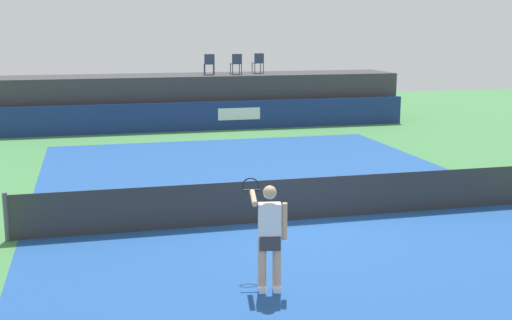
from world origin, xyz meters
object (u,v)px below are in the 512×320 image
at_px(spectator_chair_center, 258,62).
at_px(net_post_near, 6,217).
at_px(spectator_chair_far_left, 209,63).
at_px(spectator_chair_left, 236,63).
at_px(tennis_player, 269,234).

height_order(spectator_chair_center, net_post_near, spectator_chair_center).
bearing_deg(net_post_near, spectator_chair_far_left, 65.53).
bearing_deg(spectator_chair_left, net_post_near, -118.19).
bearing_deg(spectator_chair_far_left, tennis_player, -97.34).
relative_size(spectator_chair_center, net_post_near, 0.89).
xyz_separation_m(spectator_chair_far_left, net_post_near, (-6.87, -15.10, -2.19)).
xyz_separation_m(spectator_chair_far_left, tennis_player, (-2.43, -18.86, -1.73)).
height_order(spectator_chair_left, spectator_chair_center, same).
relative_size(spectator_chair_left, tennis_player, 0.50).
relative_size(spectator_chair_far_left, spectator_chair_left, 1.00).
bearing_deg(spectator_chair_center, spectator_chair_far_left, -171.15).
height_order(spectator_chair_far_left, net_post_near, spectator_chair_far_left).
distance_m(spectator_chair_far_left, net_post_near, 16.73).
height_order(spectator_chair_left, tennis_player, spectator_chair_left).
distance_m(spectator_chair_far_left, spectator_chair_center, 2.32).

